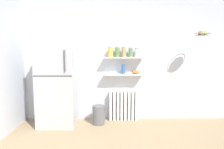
{
  "coord_description": "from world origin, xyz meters",
  "views": [
    {
      "loc": [
        -0.33,
        -2.26,
        1.5
      ],
      "look_at": [
        -0.3,
        1.6,
        1.05
      ],
      "focal_mm": 31.37,
      "sensor_mm": 36.0,
      "label": 1
    }
  ],
  "objects_px": {
    "storage_jar_2": "(124,52)",
    "storage_jar_4": "(137,53)",
    "refrigerator": "(58,85)",
    "storage_jar_3": "(131,52)",
    "trash_bin": "(99,115)",
    "hanging_fruit_basket": "(203,34)",
    "storage_jar_1": "(117,52)",
    "shelf_bowl": "(136,72)",
    "radiator": "(123,106)",
    "vase": "(123,69)",
    "storage_jar_0": "(111,52)"
  },
  "relations": [
    {
      "from": "storage_jar_4",
      "to": "hanging_fruit_basket",
      "type": "xyz_separation_m",
      "value": [
        1.22,
        -0.33,
        0.36
      ]
    },
    {
      "from": "storage_jar_4",
      "to": "refrigerator",
      "type": "bearing_deg",
      "value": -172.6
    },
    {
      "from": "trash_bin",
      "to": "storage_jar_1",
      "type": "bearing_deg",
      "value": 28.67
    },
    {
      "from": "storage_jar_0",
      "to": "storage_jar_2",
      "type": "xyz_separation_m",
      "value": [
        0.28,
        0.0,
        0.0
      ]
    },
    {
      "from": "hanging_fruit_basket",
      "to": "storage_jar_0",
      "type": "bearing_deg",
      "value": 169.49
    },
    {
      "from": "shelf_bowl",
      "to": "trash_bin",
      "type": "height_order",
      "value": "shelf_bowl"
    },
    {
      "from": "storage_jar_2",
      "to": "vase",
      "type": "relative_size",
      "value": 1.03
    },
    {
      "from": "radiator",
      "to": "vase",
      "type": "height_order",
      "value": "vase"
    },
    {
      "from": "refrigerator",
      "to": "vase",
      "type": "bearing_deg",
      "value": 8.95
    },
    {
      "from": "storage_jar_3",
      "to": "storage_jar_4",
      "type": "xyz_separation_m",
      "value": [
        0.14,
        0.0,
        -0.0
      ]
    },
    {
      "from": "radiator",
      "to": "trash_bin",
      "type": "relative_size",
      "value": 1.64
    },
    {
      "from": "storage_jar_1",
      "to": "trash_bin",
      "type": "xyz_separation_m",
      "value": [
        -0.39,
        -0.21,
        -1.3
      ]
    },
    {
      "from": "shelf_bowl",
      "to": "hanging_fruit_basket",
      "type": "distance_m",
      "value": 1.5
    },
    {
      "from": "storage_jar_3",
      "to": "shelf_bowl",
      "type": "bearing_deg",
      "value": 0.0
    },
    {
      "from": "storage_jar_1",
      "to": "storage_jar_4",
      "type": "xyz_separation_m",
      "value": [
        0.42,
        0.0,
        -0.01
      ]
    },
    {
      "from": "storage_jar_1",
      "to": "hanging_fruit_basket",
      "type": "distance_m",
      "value": 1.71
    },
    {
      "from": "storage_jar_4",
      "to": "trash_bin",
      "type": "xyz_separation_m",
      "value": [
        -0.81,
        -0.21,
        -1.29
      ]
    },
    {
      "from": "storage_jar_1",
      "to": "storage_jar_2",
      "type": "xyz_separation_m",
      "value": [
        0.14,
        0.0,
        0.0
      ]
    },
    {
      "from": "storage_jar_1",
      "to": "storage_jar_3",
      "type": "bearing_deg",
      "value": 0.0
    },
    {
      "from": "storage_jar_2",
      "to": "hanging_fruit_basket",
      "type": "xyz_separation_m",
      "value": [
        1.5,
        -0.33,
        0.35
      ]
    },
    {
      "from": "vase",
      "to": "shelf_bowl",
      "type": "xyz_separation_m",
      "value": [
        0.27,
        0.0,
        -0.07
      ]
    },
    {
      "from": "radiator",
      "to": "storage_jar_0",
      "type": "xyz_separation_m",
      "value": [
        -0.28,
        -0.03,
        1.18
      ]
    },
    {
      "from": "refrigerator",
      "to": "storage_jar_0",
      "type": "xyz_separation_m",
      "value": [
        1.08,
        0.21,
        0.66
      ]
    },
    {
      "from": "radiator",
      "to": "shelf_bowl",
      "type": "bearing_deg",
      "value": -6.6
    },
    {
      "from": "refrigerator",
      "to": "storage_jar_2",
      "type": "relative_size",
      "value": 7.75
    },
    {
      "from": "storage_jar_3",
      "to": "hanging_fruit_basket",
      "type": "distance_m",
      "value": 1.44
    },
    {
      "from": "radiator",
      "to": "shelf_bowl",
      "type": "height_order",
      "value": "shelf_bowl"
    },
    {
      "from": "storage_jar_1",
      "to": "hanging_fruit_basket",
      "type": "relative_size",
      "value": 0.69
    },
    {
      "from": "refrigerator",
      "to": "storage_jar_4",
      "type": "distance_m",
      "value": 1.78
    },
    {
      "from": "radiator",
      "to": "storage_jar_1",
      "type": "xyz_separation_m",
      "value": [
        -0.14,
        -0.03,
        1.17
      ]
    },
    {
      "from": "storage_jar_2",
      "to": "trash_bin",
      "type": "distance_m",
      "value": 1.42
    },
    {
      "from": "radiator",
      "to": "storage_jar_0",
      "type": "height_order",
      "value": "storage_jar_0"
    },
    {
      "from": "storage_jar_2",
      "to": "storage_jar_4",
      "type": "bearing_deg",
      "value": 0.0
    },
    {
      "from": "storage_jar_1",
      "to": "storage_jar_2",
      "type": "bearing_deg",
      "value": 0.0
    },
    {
      "from": "storage_jar_0",
      "to": "shelf_bowl",
      "type": "height_order",
      "value": "storage_jar_0"
    },
    {
      "from": "storage_jar_4",
      "to": "vase",
      "type": "relative_size",
      "value": 0.91
    },
    {
      "from": "storage_jar_2",
      "to": "refrigerator",
      "type": "bearing_deg",
      "value": -171.1
    },
    {
      "from": "vase",
      "to": "storage_jar_0",
      "type": "bearing_deg",
      "value": -180.0
    },
    {
      "from": "refrigerator",
      "to": "storage_jar_0",
      "type": "relative_size",
      "value": 7.75
    },
    {
      "from": "storage_jar_0",
      "to": "storage_jar_1",
      "type": "relative_size",
      "value": 1.02
    },
    {
      "from": "refrigerator",
      "to": "storage_jar_1",
      "type": "bearing_deg",
      "value": 9.89
    },
    {
      "from": "storage_jar_2",
      "to": "storage_jar_0",
      "type": "bearing_deg",
      "value": -180.0
    },
    {
      "from": "storage_jar_0",
      "to": "hanging_fruit_basket",
      "type": "height_order",
      "value": "hanging_fruit_basket"
    },
    {
      "from": "refrigerator",
      "to": "hanging_fruit_basket",
      "type": "xyz_separation_m",
      "value": [
        2.86,
        -0.12,
        1.01
      ]
    },
    {
      "from": "storage_jar_1",
      "to": "vase",
      "type": "xyz_separation_m",
      "value": [
        0.13,
        0.0,
        -0.36
      ]
    },
    {
      "from": "storage_jar_4",
      "to": "vase",
      "type": "height_order",
      "value": "storage_jar_4"
    },
    {
      "from": "storage_jar_4",
      "to": "storage_jar_0",
      "type": "bearing_deg",
      "value": -180.0
    },
    {
      "from": "storage_jar_0",
      "to": "vase",
      "type": "bearing_deg",
      "value": 0.0
    },
    {
      "from": "trash_bin",
      "to": "hanging_fruit_basket",
      "type": "relative_size",
      "value": 1.27
    },
    {
      "from": "storage_jar_3",
      "to": "vase",
      "type": "height_order",
      "value": "storage_jar_3"
    }
  ]
}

